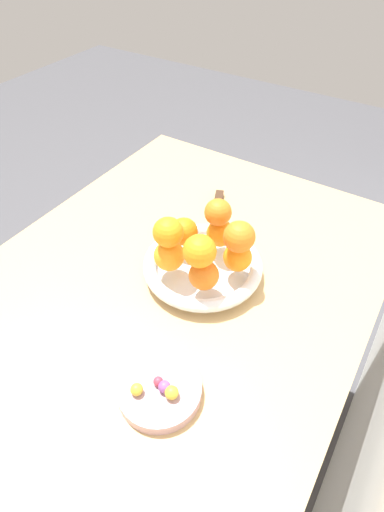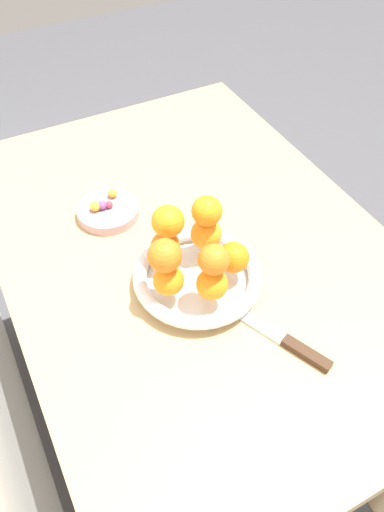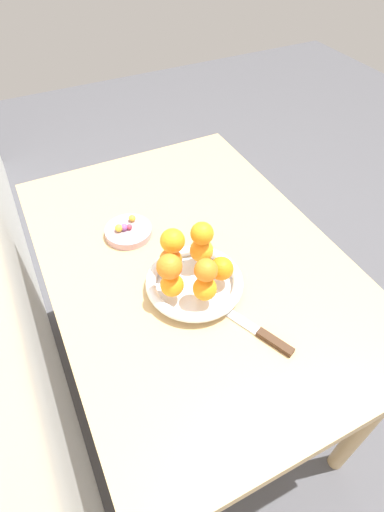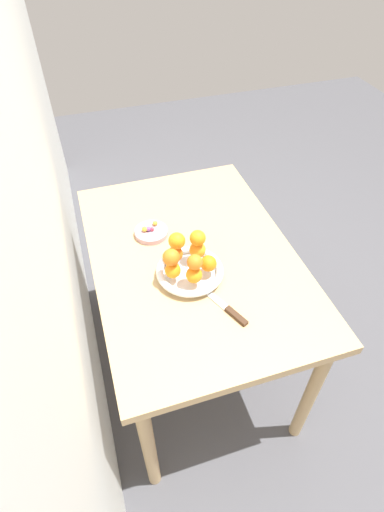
{
  "view_description": "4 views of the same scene",
  "coord_description": "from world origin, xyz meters",
  "views": [
    {
      "loc": [
        0.39,
        0.33,
        1.34
      ],
      "look_at": [
        -0.07,
        0.04,
        0.82
      ],
      "focal_mm": 28.0,
      "sensor_mm": 36.0,
      "label": 1
    },
    {
      "loc": [
        -0.63,
        0.33,
        1.48
      ],
      "look_at": [
        -0.11,
        0.06,
        0.84
      ],
      "focal_mm": 35.0,
      "sensor_mm": 36.0,
      "label": 2
    },
    {
      "loc": [
        -0.67,
        0.33,
        1.52
      ],
      "look_at": [
        -0.07,
        0.03,
        0.82
      ],
      "focal_mm": 28.0,
      "sensor_mm": 36.0,
      "label": 3
    },
    {
      "loc": [
        -1.04,
        0.33,
        1.81
      ],
      "look_at": [
        -0.1,
        0.04,
        0.84
      ],
      "focal_mm": 28.0,
      "sensor_mm": 36.0,
      "label": 4
    }
  ],
  "objects": [
    {
      "name": "dining_table",
      "position": [
        0.0,
        0.0,
        0.65
      ],
      "size": [
        1.1,
        0.76,
        0.74
      ],
      "color": "tan",
      "rests_on": "ground_plane"
    },
    {
      "name": "orange_3",
      "position": [
        -0.04,
        0.08,
        0.81
      ],
      "size": [
        0.06,
        0.06,
        0.06
      ],
      "primitive_type": "sphere",
      "color": "orange",
      "rests_on": "fruit_bowl"
    },
    {
      "name": "ground_plane",
      "position": [
        0.0,
        0.0,
        0.0
      ],
      "size": [
        6.0,
        6.0,
        0.0
      ],
      "primitive_type": "plane",
      "color": "#4C4C51"
    },
    {
      "name": "candy_ball_2",
      "position": [
        0.16,
        0.14,
        0.77
      ],
      "size": [
        0.02,
        0.02,
        0.02
      ],
      "primitive_type": "sphere",
      "color": "#8C4C99",
      "rests_on": "candy_dish"
    },
    {
      "name": "candy_ball_3",
      "position": [
        0.19,
        0.1,
        0.77
      ],
      "size": [
        0.02,
        0.02,
        0.02
      ],
      "primitive_type": "sphere",
      "color": "gold",
      "rests_on": "candy_dish"
    },
    {
      "name": "orange_8",
      "position": [
        -0.05,
        0.0,
        0.87
      ],
      "size": [
        0.06,
        0.06,
        0.06
      ],
      "primitive_type": "sphere",
      "color": "orange",
      "rests_on": "orange_2"
    },
    {
      "name": "knife",
      "position": [
        -0.27,
        -0.02,
        0.75
      ],
      "size": [
        0.25,
        0.12,
        0.01
      ],
      "color": "#3F2819",
      "rests_on": "dining_table"
    },
    {
      "name": "orange_1",
      "position": [
        -0.13,
        -0.02,
        0.81
      ],
      "size": [
        0.06,
        0.06,
        0.06
      ],
      "primitive_type": "sphere",
      "color": "orange",
      "rests_on": "fruit_bowl"
    },
    {
      "name": "orange_4",
      "position": [
        -0.12,
        0.11,
        0.81
      ],
      "size": [
        0.06,
        0.06,
        0.06
      ],
      "primitive_type": "sphere",
      "color": "orange",
      "rests_on": "fruit_bowl"
    },
    {
      "name": "orange_6",
      "position": [
        -0.16,
        0.04,
        0.86
      ],
      "size": [
        0.05,
        0.05,
        0.05
      ],
      "primitive_type": "sphere",
      "color": "orange",
      "rests_on": "orange_0"
    },
    {
      "name": "candy_ball_1",
      "position": [
        0.16,
        0.15,
        0.77
      ],
      "size": [
        0.02,
        0.02,
        0.02
      ],
      "primitive_type": "sphere",
      "color": "gold",
      "rests_on": "candy_dish"
    },
    {
      "name": "orange_2",
      "position": [
        -0.05,
        0.0,
        0.81
      ],
      "size": [
        0.06,
        0.06,
        0.06
      ],
      "primitive_type": "sphere",
      "color": "orange",
      "rests_on": "fruit_bowl"
    },
    {
      "name": "candy_ball_0",
      "position": [
        0.16,
        0.12,
        0.77
      ],
      "size": [
        0.02,
        0.02,
        0.02
      ],
      "primitive_type": "sphere",
      "color": "#C6384C",
      "rests_on": "candy_dish"
    },
    {
      "name": "fruit_bowl",
      "position": [
        -0.1,
        0.05,
        0.76
      ],
      "size": [
        0.24,
        0.24,
        0.04
      ],
      "color": "silver",
      "rests_on": "dining_table"
    },
    {
      "name": "orange_5",
      "position": [
        -0.04,
        0.07,
        0.87
      ],
      "size": [
        0.06,
        0.06,
        0.06
      ],
      "primitive_type": "sphere",
      "color": "orange",
      "rests_on": "orange_3"
    },
    {
      "name": "candy_dish",
      "position": [
        0.16,
        0.13,
        0.75
      ],
      "size": [
        0.13,
        0.13,
        0.02
      ],
      "primitive_type": "cylinder",
      "color": "#B28C99",
      "rests_on": "dining_table"
    },
    {
      "name": "orange_0",
      "position": [
        -0.16,
        0.05,
        0.81
      ],
      "size": [
        0.06,
        0.06,
        0.06
      ],
      "primitive_type": "sphere",
      "color": "orange",
      "rests_on": "fruit_bowl"
    },
    {
      "name": "orange_7",
      "position": [
        -0.11,
        0.11,
        0.87
      ],
      "size": [
        0.06,
        0.06,
        0.06
      ],
      "primitive_type": "sphere",
      "color": "orange",
      "rests_on": "orange_4"
    }
  ]
}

